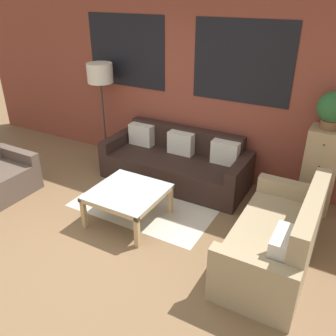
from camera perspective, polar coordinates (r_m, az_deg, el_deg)
ground_plane at (r=4.37m, az=-13.57°, el=-12.10°), size 16.00×16.00×0.00m
wall_back_brick at (r=5.57m, az=1.99°, el=13.55°), size 8.40×0.09×2.80m
rug at (r=5.09m, az=-2.75°, el=-5.10°), size 1.93×1.42×0.00m
couch_dark at (r=5.46m, az=1.33°, el=0.70°), size 2.22×0.88×0.78m
settee_vintage at (r=4.00m, az=17.10°, el=-11.15°), size 0.80×1.68×0.92m
coffee_table at (r=4.52m, az=-6.47°, el=-4.35°), size 0.87×0.87×0.43m
floor_lamp at (r=5.96m, az=-10.82°, el=14.22°), size 0.41×0.41×1.64m
drawer_cabinet at (r=5.02m, az=23.13°, el=-0.36°), size 0.41×0.41×1.16m
potted_plant at (r=4.73m, az=24.95°, el=8.61°), size 0.38×0.38×0.46m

